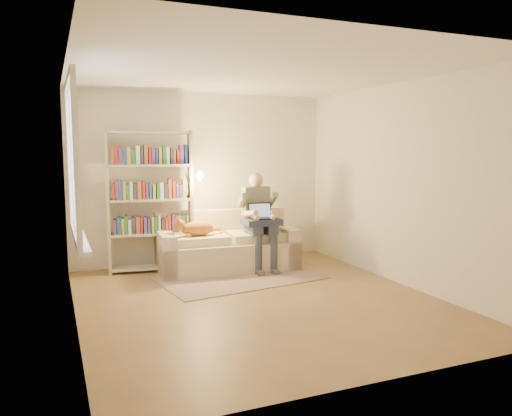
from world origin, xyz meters
name	(u,v)px	position (x,y,z in m)	size (l,w,h in m)	color
floor	(258,300)	(0.00, 0.00, 0.00)	(4.50, 4.50, 0.00)	brown
ceiling	(258,72)	(0.00, 0.00, 2.60)	(4.00, 4.50, 0.02)	white
wall_left	(71,195)	(-2.00, 0.00, 1.30)	(0.02, 4.50, 2.60)	silver
wall_right	(401,184)	(2.00, 0.00, 1.30)	(0.02, 4.50, 2.60)	silver
wall_back	(202,178)	(0.00, 2.25, 1.30)	(4.00, 0.02, 2.60)	silver
wall_front	(378,212)	(0.00, -2.25, 1.30)	(4.00, 0.02, 2.60)	silver
window	(75,186)	(-1.95, 0.20, 1.38)	(0.12, 1.52, 1.69)	white
sofa	(226,248)	(0.17, 1.61, 0.31)	(2.04, 1.02, 0.84)	beige
person	(259,215)	(0.60, 1.43, 0.79)	(0.42, 0.64, 1.41)	slate
cat	(195,228)	(-0.32, 1.51, 0.65)	(0.71, 0.27, 0.26)	orange
blanket	(260,222)	(0.58, 1.30, 0.72)	(0.51, 0.42, 0.09)	#24293F
laptop	(260,215)	(0.58, 1.31, 0.81)	(0.36, 0.31, 0.29)	black
bookshelf	(150,194)	(-0.87, 1.90, 1.11)	(1.33, 0.53, 2.01)	#C3B293
rug	(240,278)	(0.16, 1.01, 0.01)	(2.15, 1.27, 0.01)	gray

